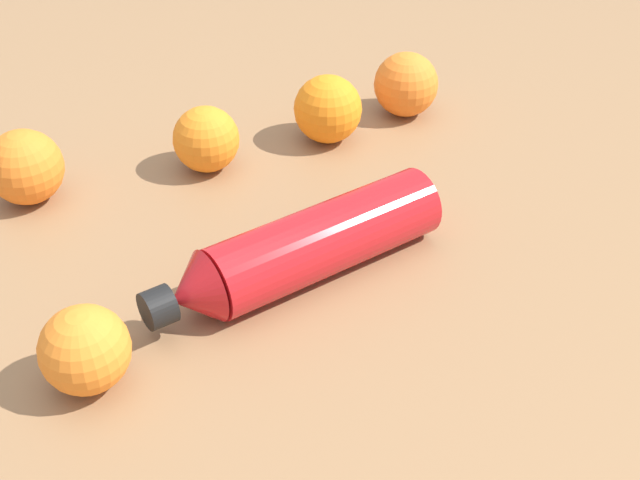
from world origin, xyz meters
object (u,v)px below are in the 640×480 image
object	(u,v)px
orange_0	(85,350)
orange_2	(406,84)
orange_4	(206,139)
water_bottle	(300,248)
orange_3	(25,167)
orange_1	(331,109)

from	to	relation	value
orange_0	orange_2	distance (m)	0.52
orange_4	water_bottle	bearing A→B (deg)	-149.49
orange_2	orange_3	xyz separation A→B (m)	(-0.19, 0.39, 0.00)
orange_0	orange_3	distance (m)	0.28
orange_2	orange_3	bearing A→B (deg)	116.23
orange_1	orange_2	size ratio (longest dim) A/B	1.01
orange_3	orange_4	distance (m)	0.18
orange_0	orange_1	distance (m)	0.42
orange_1	water_bottle	bearing A→B (deg)	174.64
water_bottle	orange_2	xyz separation A→B (m)	(0.31, -0.11, 0.01)
orange_1	orange_2	distance (m)	0.11
orange_0	orange_1	size ratio (longest dim) A/B	0.92
orange_0	orange_1	xyz separation A→B (m)	(0.38, -0.18, 0.00)
orange_2	orange_3	size ratio (longest dim) A/B	0.99
water_bottle	orange_4	bearing A→B (deg)	-95.52
orange_0	orange_3	xyz separation A→B (m)	(0.25, 0.12, 0.00)
water_bottle	orange_2	distance (m)	0.33
water_bottle	orange_4	size ratio (longest dim) A/B	3.64
orange_0	orange_2	world-z (taller)	orange_2
water_bottle	orange_3	distance (m)	0.30
orange_1	orange_3	world-z (taller)	same
water_bottle	orange_1	size ratio (longest dim) A/B	3.36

